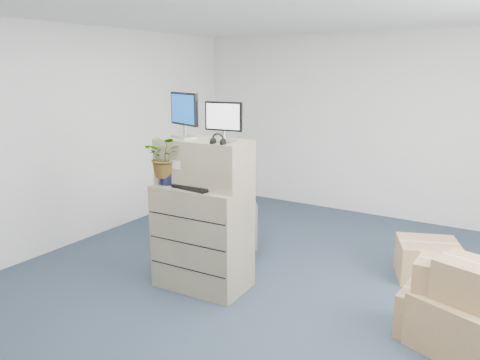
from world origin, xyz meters
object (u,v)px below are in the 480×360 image
Objects in this scene: monitor_left at (184,112)px; water_bottle at (208,173)px; keyboard at (192,187)px; monitor_right at (223,119)px; filing_cabinet_lower at (203,237)px; potted_plant at (166,162)px; office_chair at (224,219)px.

monitor_left reaches higher than water_bottle.
keyboard is (0.22, -0.19, -0.71)m from monitor_left.
monitor_left is 0.50m from monitor_right.
monitor_right is at bearing 3.97° from filing_cabinet_lower.
filing_cabinet_lower is at bearing 28.32° from potted_plant.
monitor_left is at bearing 164.23° from filing_cabinet_lower.
monitor_right is 0.74m from keyboard.
office_chair is at bearing 119.16° from monitor_left.
filing_cabinet_lower reaches higher than office_chair.
monitor_right reaches higher than water_bottle.
filing_cabinet_lower is 2.26× the size of potted_plant.
office_chair is at bearing 109.51° from filing_cabinet_lower.
keyboard is at bearing 7.40° from potted_plant.
keyboard is at bearing -156.09° from monitor_right.
potted_plant is (-0.29, -0.04, 0.23)m from keyboard.
filing_cabinet_lower is at bearing 86.64° from keyboard.
monitor_right is 0.75m from potted_plant.
keyboard is (-0.02, -0.13, 0.56)m from filing_cabinet_lower.
monitor_left is 0.77m from keyboard.
monitor_right is at bearing 19.16° from potted_plant.
keyboard reaches higher than filing_cabinet_lower.
office_chair is (-0.09, 1.18, -0.95)m from potted_plant.
filing_cabinet_lower is 0.86m from potted_plant.
keyboard is 0.37m from potted_plant.
monitor_right is 1.83m from office_chair.
monitor_right is 1.42× the size of water_bottle.
monitor_right is (0.25, 0.03, 1.23)m from filing_cabinet_lower.
potted_plant is (-0.57, -0.20, -0.45)m from monitor_right.
monitor_left is 0.54m from potted_plant.
office_chair is at bearing 117.82° from monitor_right.
potted_plant is 0.63× the size of office_chair.
keyboard is 0.22m from water_bottle.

